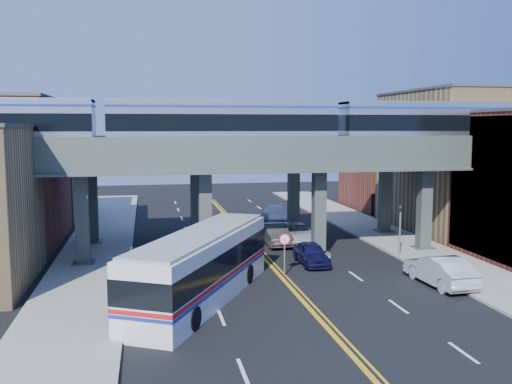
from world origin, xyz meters
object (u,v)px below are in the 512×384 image
(transit_train, at_px, (223,123))
(car_lane_b, at_px, (276,234))
(transit_bus, at_px, (202,267))
(car_lane_a, at_px, (311,253))
(stop_sign, at_px, (285,247))
(traffic_signal, at_px, (400,225))
(car_parked_curb, at_px, (440,270))
(car_lane_d, at_px, (277,215))
(car_lane_c, at_px, (296,234))

(transit_train, distance_m, car_lane_b, 10.38)
(transit_train, bearing_deg, transit_bus, -104.87)
(car_lane_a, bearing_deg, stop_sign, -134.83)
(traffic_signal, xyz_separation_m, car_lane_b, (-7.40, 5.98, -1.50))
(transit_train, height_order, car_parked_curb, transit_train)
(stop_sign, xyz_separation_m, traffic_signal, (8.90, 3.00, 0.54))
(car_lane_d, relative_size, car_parked_curb, 1.06)
(car_parked_curb, bearing_deg, traffic_signal, -99.04)
(car_lane_a, relative_size, car_lane_b, 0.88)
(stop_sign, relative_size, car_lane_b, 0.54)
(transit_train, bearing_deg, car_lane_b, 41.28)
(transit_train, distance_m, car_parked_curb, 16.55)
(transit_train, xyz_separation_m, car_lane_a, (5.45, -2.59, -8.52))
(car_lane_d, bearing_deg, stop_sign, -97.78)
(transit_train, relative_size, car_lane_c, 8.33)
(car_lane_a, distance_m, car_parked_curb, 8.49)
(transit_train, height_order, car_lane_a, transit_train)
(stop_sign, xyz_separation_m, car_lane_c, (3.18, 9.13, -0.98))
(transit_train, xyz_separation_m, traffic_signal, (11.93, -2.00, -6.95))
(car_lane_b, distance_m, car_parked_curb, 14.44)
(traffic_signal, height_order, car_parked_curb, traffic_signal)
(stop_sign, relative_size, car_lane_a, 0.61)
(stop_sign, relative_size, traffic_signal, 0.64)
(car_lane_c, bearing_deg, transit_bus, -125.31)
(transit_bus, bearing_deg, car_lane_b, -0.26)
(transit_bus, xyz_separation_m, car_lane_d, (9.23, 22.36, -0.96))
(stop_sign, bearing_deg, car_lane_a, 44.85)
(car_lane_a, xyz_separation_m, car_lane_c, (0.76, 6.72, 0.05))
(transit_train, height_order, car_lane_d, transit_train)
(traffic_signal, height_order, transit_bus, traffic_signal)
(stop_sign, bearing_deg, traffic_signal, 18.63)
(traffic_signal, height_order, car_lane_d, traffic_signal)
(transit_train, bearing_deg, car_lane_d, 62.85)
(stop_sign, height_order, car_parked_curb, stop_sign)
(car_lane_a, bearing_deg, transit_bus, -140.32)
(stop_sign, relative_size, car_parked_curb, 0.50)
(car_parked_curb, bearing_deg, car_lane_a, -50.26)
(transit_bus, distance_m, car_lane_c, 15.76)
(car_lane_b, bearing_deg, traffic_signal, -39.31)
(transit_train, relative_size, stop_sign, 17.82)
(transit_train, relative_size, car_lane_b, 9.65)
(car_lane_d, bearing_deg, car_lane_b, -99.90)
(car_lane_a, distance_m, car_lane_d, 15.98)
(car_parked_curb, bearing_deg, transit_train, -41.27)
(car_lane_b, xyz_separation_m, car_lane_c, (1.68, 0.15, -0.02))
(traffic_signal, bearing_deg, transit_train, 170.48)
(traffic_signal, distance_m, car_lane_d, 16.22)
(transit_train, bearing_deg, car_lane_c, 33.64)
(transit_bus, distance_m, car_lane_b, 14.77)
(traffic_signal, bearing_deg, transit_bus, -153.87)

